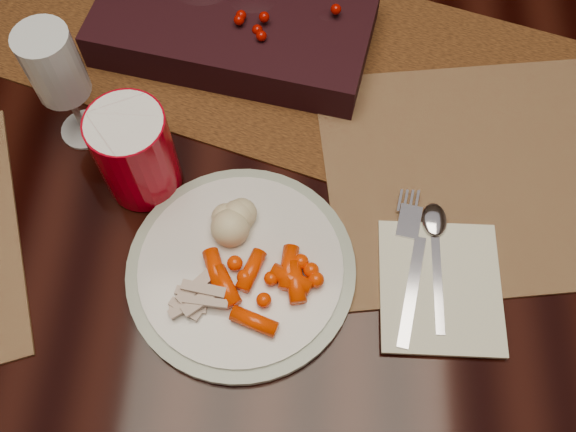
# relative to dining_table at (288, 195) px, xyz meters

# --- Properties ---
(floor) EXTENTS (5.00, 5.00, 0.00)m
(floor) POSITION_rel_dining_table_xyz_m (0.00, 0.00, -0.38)
(floor) COLOR black
(floor) RESTS_ON ground
(dining_table) EXTENTS (1.80, 1.00, 0.75)m
(dining_table) POSITION_rel_dining_table_xyz_m (0.00, 0.00, 0.00)
(dining_table) COLOR black
(dining_table) RESTS_ON floor
(table_runner) EXTENTS (1.66, 0.81, 0.00)m
(table_runner) POSITION_rel_dining_table_xyz_m (0.05, -0.00, 0.38)
(table_runner) COLOR black
(table_runner) RESTS_ON dining_table
(centerpiece) EXTENTS (0.40, 0.26, 0.07)m
(centerpiece) POSITION_rel_dining_table_xyz_m (-0.08, 0.04, 0.41)
(centerpiece) COLOR black
(centerpiece) RESTS_ON table_runner
(placemat_main) EXTENTS (0.49, 0.39, 0.00)m
(placemat_main) POSITION_rel_dining_table_xyz_m (0.28, -0.15, 0.38)
(placemat_main) COLOR brown
(placemat_main) RESTS_ON dining_table
(dinner_plate) EXTENTS (0.28, 0.28, 0.01)m
(dinner_plate) POSITION_rel_dining_table_xyz_m (-0.04, -0.31, 0.39)
(dinner_plate) COLOR silver
(dinner_plate) RESTS_ON placemat_main
(baby_carrots) EXTENTS (0.14, 0.13, 0.02)m
(baby_carrots) POSITION_rel_dining_table_xyz_m (-0.02, -0.34, 0.40)
(baby_carrots) COLOR #E83400
(baby_carrots) RESTS_ON dinner_plate
(mashed_potatoes) EXTENTS (0.08, 0.07, 0.04)m
(mashed_potatoes) POSITION_rel_dining_table_xyz_m (-0.04, -0.25, 0.41)
(mashed_potatoes) COLOR tan
(mashed_potatoes) RESTS_ON dinner_plate
(turkey_shreds) EXTENTS (0.08, 0.08, 0.02)m
(turkey_shreds) POSITION_rel_dining_table_xyz_m (-0.09, -0.35, 0.40)
(turkey_shreds) COLOR tan
(turkey_shreds) RESTS_ON dinner_plate
(napkin) EXTENTS (0.14, 0.16, 0.01)m
(napkin) POSITION_rel_dining_table_xyz_m (0.19, -0.32, 0.38)
(napkin) COLOR #E8E9CB
(napkin) RESTS_ON placemat_main
(fork) EXTENTS (0.06, 0.18, 0.00)m
(fork) POSITION_rel_dining_table_xyz_m (0.16, -0.30, 0.39)
(fork) COLOR silver
(fork) RESTS_ON napkin
(spoon) EXTENTS (0.03, 0.15, 0.00)m
(spoon) POSITION_rel_dining_table_xyz_m (0.19, -0.29, 0.39)
(spoon) COLOR silver
(spoon) RESTS_ON napkin
(red_cup) EXTENTS (0.11, 0.11, 0.12)m
(red_cup) POSITION_rel_dining_table_xyz_m (-0.17, -0.19, 0.44)
(red_cup) COLOR #9F0010
(red_cup) RESTS_ON placemat_main
(wine_glass) EXTENTS (0.06, 0.06, 0.18)m
(wine_glass) POSITION_rel_dining_table_xyz_m (-0.26, -0.12, 0.46)
(wine_glass) COLOR #A1AFBB
(wine_glass) RESTS_ON dining_table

